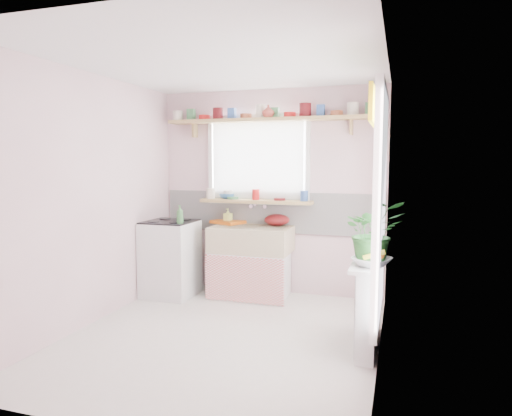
% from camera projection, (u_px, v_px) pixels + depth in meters
% --- Properties ---
extents(room, '(3.20, 3.20, 3.20)m').
position_uv_depth(room, '(312.00, 186.00, 4.72)').
color(room, silver).
rests_on(room, ground).
extents(sink_unit, '(0.95, 0.65, 1.11)m').
position_uv_depth(sink_unit, '(251.00, 261.00, 5.47)').
color(sink_unit, white).
rests_on(sink_unit, ground).
extents(cooker, '(0.58, 0.58, 0.93)m').
position_uv_depth(cooker, '(170.00, 258.00, 5.53)').
color(cooker, white).
rests_on(cooker, ground).
extents(radiator_ledge, '(0.22, 0.95, 0.78)m').
position_uv_depth(radiator_ledge, '(369.00, 302.00, 4.00)').
color(radiator_ledge, white).
rests_on(radiator_ledge, ground).
extents(windowsill, '(1.40, 0.22, 0.04)m').
position_uv_depth(windowsill, '(256.00, 201.00, 5.58)').
color(windowsill, tan).
rests_on(windowsill, room).
extents(pine_shelf, '(2.52, 0.24, 0.04)m').
position_uv_depth(pine_shelf, '(268.00, 120.00, 5.42)').
color(pine_shelf, tan).
rests_on(pine_shelf, room).
extents(shelf_crockery, '(2.47, 0.11, 0.12)m').
position_uv_depth(shelf_crockery, '(268.00, 113.00, 5.41)').
color(shelf_crockery, silver).
rests_on(shelf_crockery, pine_shelf).
extents(sill_crockery, '(1.35, 0.11, 0.12)m').
position_uv_depth(sill_crockery, '(256.00, 195.00, 5.57)').
color(sill_crockery, silver).
rests_on(sill_crockery, windowsill).
extents(dish_tray, '(0.46, 0.41, 0.04)m').
position_uv_depth(dish_tray, '(228.00, 222.00, 5.74)').
color(dish_tray, orange).
rests_on(dish_tray, sink_unit).
extents(colander, '(0.35, 0.35, 0.14)m').
position_uv_depth(colander, '(277.00, 220.00, 5.54)').
color(colander, '#601013').
rests_on(colander, sink_unit).
extents(jade_plant, '(0.59, 0.55, 0.54)m').
position_uv_depth(jade_plant, '(373.00, 232.00, 3.80)').
color(jade_plant, '#2A692A').
rests_on(jade_plant, radiator_ledge).
extents(fruit_bowl, '(0.40, 0.40, 0.07)m').
position_uv_depth(fruit_bowl, '(372.00, 262.00, 3.72)').
color(fruit_bowl, white).
rests_on(fruit_bowl, radiator_ledge).
extents(herb_pot, '(0.11, 0.08, 0.19)m').
position_uv_depth(herb_pot, '(374.00, 250.00, 3.92)').
color(herb_pot, '#265F2B').
rests_on(herb_pot, radiator_ledge).
extents(soap_bottle_sink, '(0.10, 0.11, 0.19)m').
position_uv_depth(soap_bottle_sink, '(228.00, 216.00, 5.73)').
color(soap_bottle_sink, '#E5F46C').
rests_on(soap_bottle_sink, sink_unit).
extents(sill_cup, '(0.16, 0.16, 0.10)m').
position_uv_depth(sill_cup, '(229.00, 194.00, 5.74)').
color(sill_cup, beige).
rests_on(sill_cup, windowsill).
extents(sill_bowl, '(0.25, 0.25, 0.06)m').
position_uv_depth(sill_bowl, '(227.00, 196.00, 5.75)').
color(sill_bowl, '#2D5F95').
rests_on(sill_bowl, windowsill).
extents(shelf_vase, '(0.17, 0.17, 0.15)m').
position_uv_depth(shelf_vase, '(268.00, 111.00, 5.36)').
color(shelf_vase, '#A63E33').
rests_on(shelf_vase, pine_shelf).
extents(cooker_bottle, '(0.08, 0.08, 0.21)m').
position_uv_depth(cooker_bottle, '(180.00, 214.00, 5.25)').
color(cooker_bottle, '#3F7F42').
rests_on(cooker_bottle, cooker).
extents(fruit, '(0.20, 0.14, 0.10)m').
position_uv_depth(fruit, '(373.00, 254.00, 3.72)').
color(fruit, orange).
rests_on(fruit, fruit_bowl).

